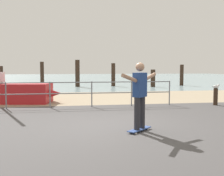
# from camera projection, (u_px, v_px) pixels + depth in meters

# --- Properties ---
(ground_plane) EXTENTS (24.00, 10.00, 0.04)m
(ground_plane) POSITION_uv_depth(u_px,v_px,m) (122.00, 136.00, 6.22)
(ground_plane) COLOR #474444
(ground_plane) RESTS_ON ground
(beach_strip) EXTENTS (24.00, 6.00, 0.04)m
(beach_strip) POSITION_uv_depth(u_px,v_px,m) (92.00, 98.00, 14.09)
(beach_strip) COLOR tan
(beach_strip) RESTS_ON ground
(sea_surface) EXTENTS (72.00, 50.00, 0.04)m
(sea_surface) POSITION_uv_depth(u_px,v_px,m) (77.00, 78.00, 41.64)
(sea_surface) COLOR #849EA3
(sea_surface) RESTS_ON ground
(railing_fence) EXTENTS (11.64, 0.05, 1.05)m
(railing_fence) POSITION_uv_depth(u_px,v_px,m) (28.00, 91.00, 10.24)
(railing_fence) COLOR slate
(railing_fence) RESTS_ON ground
(sailboat) EXTENTS (5.06, 2.14, 5.09)m
(sailboat) POSITION_uv_depth(u_px,v_px,m) (5.00, 92.00, 11.92)
(sailboat) COLOR #B21E23
(sailboat) RESTS_ON ground
(skateboard) EXTENTS (0.73, 0.68, 0.08)m
(skateboard) POSITION_uv_depth(u_px,v_px,m) (139.00, 129.00, 6.56)
(skateboard) COLOR #334C8C
(skateboard) RESTS_ON ground
(skateboarder) EXTENTS (1.14, 1.03, 1.65)m
(skateboarder) POSITION_uv_depth(u_px,v_px,m) (140.00, 92.00, 6.49)
(skateboarder) COLOR #26262B
(skateboarder) RESTS_ON skateboard
(bollard_short) EXTENTS (0.18, 0.18, 0.73)m
(bollard_short) POSITION_uv_depth(u_px,v_px,m) (216.00, 97.00, 11.15)
(bollard_short) COLOR #332319
(bollard_short) RESTS_ON ground
(seagull) EXTENTS (0.46, 0.26, 0.18)m
(seagull) POSITION_uv_depth(u_px,v_px,m) (216.00, 87.00, 11.12)
(seagull) COLOR white
(seagull) RESTS_ON bollard_short
(groyne_post_0) EXTENTS (0.25, 0.25, 1.75)m
(groyne_post_0) POSITION_uv_depth(u_px,v_px,m) (2.00, 77.00, 21.57)
(groyne_post_0) COLOR #332319
(groyne_post_0) RESTS_ON ground
(groyne_post_1) EXTENTS (0.33, 0.33, 2.14)m
(groyne_post_1) POSITION_uv_depth(u_px,v_px,m) (42.00, 74.00, 23.58)
(groyne_post_1) COLOR #332319
(groyne_post_1) RESTS_ON ground
(groyne_post_2) EXTENTS (0.37, 0.37, 2.26)m
(groyne_post_2) POSITION_uv_depth(u_px,v_px,m) (77.00, 73.00, 21.94)
(groyne_post_2) COLOR #332319
(groyne_post_2) RESTS_ON ground
(groyne_post_3) EXTENTS (0.34, 0.34, 2.00)m
(groyne_post_3) POSITION_uv_depth(u_px,v_px,m) (113.00, 75.00, 22.73)
(groyne_post_3) COLOR #332319
(groyne_post_3) RESTS_ON ground
(groyne_post_4) EXTENTS (0.38, 0.38, 1.46)m
(groyne_post_4) POSITION_uv_depth(u_px,v_px,m) (153.00, 78.00, 21.78)
(groyne_post_4) COLOR #332319
(groyne_post_4) RESTS_ON ground
(groyne_post_5) EXTENTS (0.33, 0.33, 1.89)m
(groyne_post_5) POSITION_uv_depth(u_px,v_px,m) (182.00, 75.00, 23.49)
(groyne_post_5) COLOR #332319
(groyne_post_5) RESTS_ON ground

